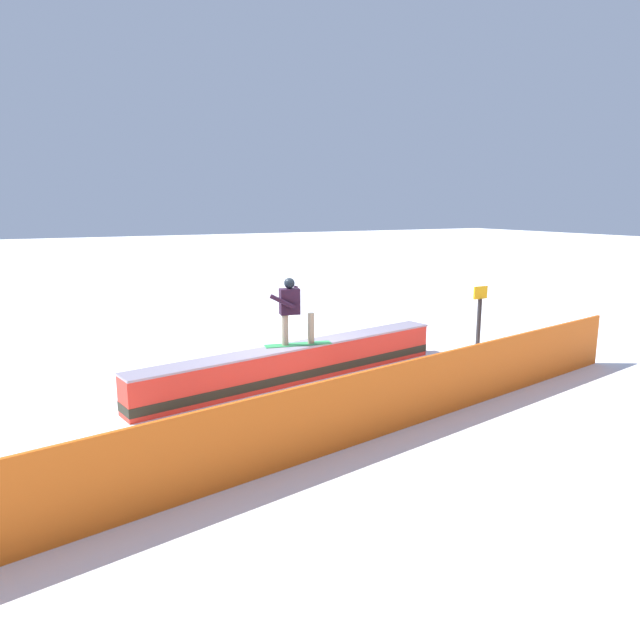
% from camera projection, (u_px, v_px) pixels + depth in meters
% --- Properties ---
extents(ground_plane, '(120.00, 120.00, 0.00)m').
position_uv_depth(ground_plane, '(298.00, 380.00, 11.97)').
color(ground_plane, white).
extents(grind_box, '(7.36, 1.96, 0.77)m').
position_uv_depth(grind_box, '(298.00, 364.00, 11.90)').
color(grind_box, red).
rests_on(grind_box, ground_plane).
extents(snowboarder, '(1.43, 0.55, 1.41)m').
position_uv_depth(snowboarder, '(292.00, 309.00, 11.64)').
color(snowboarder, '#2E904B').
rests_on(snowboarder, grind_box).
extents(safety_fence, '(13.43, 2.59, 1.14)m').
position_uv_depth(safety_fence, '(385.00, 401.00, 9.01)').
color(safety_fence, '#E85C14').
rests_on(safety_fence, ground_plane).
extents(trail_marker, '(0.40, 0.10, 1.76)m').
position_uv_depth(trail_marker, '(479.00, 320.00, 13.43)').
color(trail_marker, '#262628').
rests_on(trail_marker, ground_plane).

